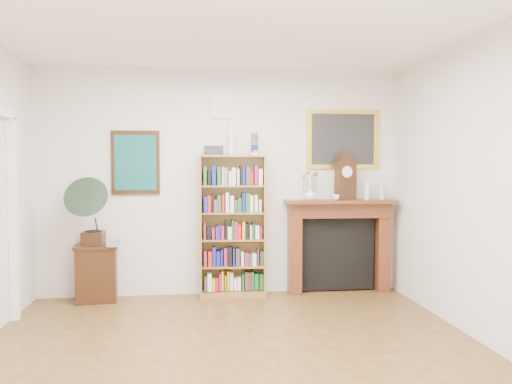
# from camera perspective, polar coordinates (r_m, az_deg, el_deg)

# --- Properties ---
(room) EXTENTS (4.51, 5.01, 2.81)m
(room) POSITION_cam_1_polar(r_m,az_deg,el_deg) (3.76, -2.00, -0.22)
(room) COLOR #4B3116
(room) RESTS_ON ground
(teal_poster) EXTENTS (0.58, 0.04, 0.78)m
(teal_poster) POSITION_cam_1_polar(r_m,az_deg,el_deg) (6.26, -13.60, 3.28)
(teal_poster) COLOR black
(teal_poster) RESTS_ON back_wall
(small_picture) EXTENTS (0.26, 0.04, 0.30)m
(small_picture) POSITION_cam_1_polar(r_m,az_deg,el_deg) (6.27, -3.97, 9.77)
(small_picture) COLOR white
(small_picture) RESTS_ON back_wall
(gilt_painting) EXTENTS (0.95, 0.04, 0.75)m
(gilt_painting) POSITION_cam_1_polar(r_m,az_deg,el_deg) (6.51, 9.88, 5.95)
(gilt_painting) COLOR gold
(gilt_painting) RESTS_ON back_wall
(bookshelf) EXTENTS (0.82, 0.34, 2.00)m
(bookshelf) POSITION_cam_1_polar(r_m,az_deg,el_deg) (6.13, -2.64, -2.98)
(bookshelf) COLOR brown
(bookshelf) RESTS_ON floor
(side_cabinet) EXTENTS (0.53, 0.40, 0.68)m
(side_cabinet) POSITION_cam_1_polar(r_m,az_deg,el_deg) (6.29, -17.74, -8.82)
(side_cabinet) COLOR black
(side_cabinet) RESTS_ON floor
(fireplace) EXTENTS (1.41, 0.38, 1.18)m
(fireplace) POSITION_cam_1_polar(r_m,az_deg,el_deg) (6.46, 9.40, -5.15)
(fireplace) COLOR #501F12
(fireplace) RESTS_ON floor
(gramophone) EXTENTS (0.50, 0.62, 0.81)m
(gramophone) POSITION_cam_1_polar(r_m,az_deg,el_deg) (6.11, -18.40, -1.65)
(gramophone) COLOR black
(gramophone) RESTS_ON side_cabinet
(cd_stack) EXTENTS (0.14, 0.14, 0.08)m
(cd_stack) POSITION_cam_1_polar(r_m,az_deg,el_deg) (6.05, -16.03, -5.61)
(cd_stack) COLOR #B8B9C5
(cd_stack) RESTS_ON side_cabinet
(mantel_clock) EXTENTS (0.27, 0.19, 0.56)m
(mantel_clock) POSITION_cam_1_polar(r_m,az_deg,el_deg) (6.36, 10.18, 1.56)
(mantel_clock) COLOR black
(mantel_clock) RESTS_ON fireplace
(flower_vase) EXTENTS (0.18, 0.18, 0.15)m
(flower_vase) POSITION_cam_1_polar(r_m,az_deg,el_deg) (6.24, 6.18, -0.26)
(flower_vase) COLOR white
(flower_vase) RESTS_ON fireplace
(teacup) EXTENTS (0.11, 0.11, 0.07)m
(teacup) POSITION_cam_1_polar(r_m,az_deg,el_deg) (6.29, 9.17, -0.59)
(teacup) COLOR silver
(teacup) RESTS_ON fireplace
(bottle_left) EXTENTS (0.07, 0.07, 0.24)m
(bottle_left) POSITION_cam_1_polar(r_m,az_deg,el_deg) (6.44, 12.56, 0.21)
(bottle_left) COLOR silver
(bottle_left) RESTS_ON fireplace
(bottle_right) EXTENTS (0.06, 0.06, 0.20)m
(bottle_right) POSITION_cam_1_polar(r_m,az_deg,el_deg) (6.56, 14.20, 0.06)
(bottle_right) COLOR silver
(bottle_right) RESTS_ON fireplace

